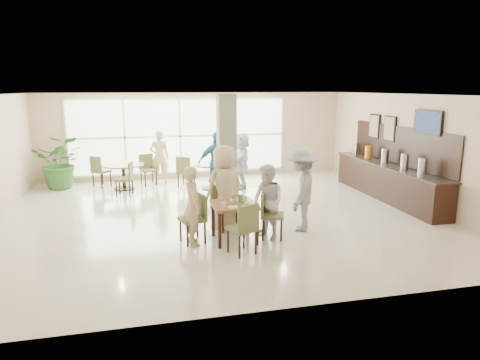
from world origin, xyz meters
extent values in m
plane|color=beige|center=(0.00, 0.00, 0.00)|extent=(10.00, 10.00, 0.00)
plane|color=white|center=(0.00, 0.00, 2.80)|extent=(10.00, 10.00, 0.00)
plane|color=beige|center=(0.00, 4.50, 1.40)|extent=(10.00, 0.00, 10.00)
plane|color=beige|center=(0.00, -4.50, 1.40)|extent=(10.00, 0.00, 10.00)
plane|color=beige|center=(5.00, 0.00, 1.40)|extent=(0.00, 9.00, 9.00)
plane|color=silver|center=(-0.50, 4.47, 1.40)|extent=(7.00, 0.00, 7.00)
cube|color=#636747|center=(0.40, 1.20, 1.40)|extent=(0.45, 0.45, 2.80)
cube|color=brown|center=(-0.04, -1.72, 0.72)|extent=(0.86, 0.86, 0.05)
cube|color=black|center=(-0.40, -2.09, 0.35)|extent=(0.06, 0.06, 0.70)
cube|color=black|center=(0.33, -2.09, 0.35)|extent=(0.06, 0.06, 0.70)
cube|color=black|center=(-0.40, -1.36, 0.35)|extent=(0.06, 0.06, 0.70)
cube|color=black|center=(0.33, -1.36, 0.35)|extent=(0.06, 0.06, 0.70)
cylinder|color=brown|center=(-2.30, 3.28, 0.73)|extent=(1.21, 1.21, 0.04)
cylinder|color=black|center=(-2.30, 3.28, 0.35)|extent=(0.10, 0.10, 0.71)
cylinder|color=black|center=(-2.30, 3.28, 0.01)|extent=(0.60, 0.60, 0.03)
cylinder|color=brown|center=(0.25, 2.77, 0.73)|extent=(1.06, 1.06, 0.04)
cylinder|color=black|center=(0.25, 2.77, 0.35)|extent=(0.10, 0.10, 0.71)
cylinder|color=black|center=(0.25, 2.77, 0.01)|extent=(0.60, 0.60, 0.03)
cylinder|color=white|center=(0.22, -1.55, 0.80)|extent=(0.08, 0.08, 0.10)
cylinder|color=white|center=(-0.29, -1.93, 0.80)|extent=(0.08, 0.08, 0.10)
cylinder|color=white|center=(0.15, -2.00, 0.80)|extent=(0.08, 0.08, 0.10)
cylinder|color=white|center=(-0.13, -1.99, 0.76)|extent=(0.20, 0.20, 0.01)
cylinder|color=white|center=(0.02, -1.51, 0.76)|extent=(0.20, 0.20, 0.01)
cylinder|color=white|center=(0.27, -1.77, 0.76)|extent=(0.20, 0.20, 0.01)
cylinder|color=#99B27F|center=(-0.04, -1.72, 0.81)|extent=(0.07, 0.07, 0.12)
sphere|color=orange|center=(-0.01, -1.72, 0.92)|extent=(0.07, 0.07, 0.07)
sphere|color=orange|center=(-0.05, -1.70, 0.92)|extent=(0.07, 0.07, 0.07)
sphere|color=orange|center=(-0.05, -1.75, 0.92)|extent=(0.07, 0.07, 0.07)
cube|color=green|center=(0.11, -1.62, 0.82)|extent=(0.10, 0.04, 0.15)
cube|color=black|center=(4.68, 0.50, 0.45)|extent=(0.60, 4.60, 0.90)
cube|color=black|center=(4.68, 0.50, 0.92)|extent=(0.64, 4.70, 0.04)
cube|color=black|center=(4.97, 0.50, 1.45)|extent=(0.04, 4.60, 1.00)
cylinder|color=silver|center=(4.68, -0.90, 1.14)|extent=(0.20, 0.20, 0.40)
cylinder|color=silver|center=(4.68, -0.20, 1.14)|extent=(0.20, 0.20, 0.40)
cylinder|color=silver|center=(4.68, 0.70, 1.14)|extent=(0.20, 0.20, 0.40)
cylinder|color=orange|center=(4.68, 1.60, 1.12)|extent=(0.18, 0.18, 0.36)
cube|color=silver|center=(4.68, 2.30, 1.12)|extent=(0.18, 0.30, 0.36)
cube|color=black|center=(4.94, -0.60, 2.15)|extent=(0.06, 1.00, 0.58)
cube|color=#7F99CC|center=(4.92, -0.60, 2.15)|extent=(0.01, 0.92, 0.50)
cube|color=black|center=(4.95, 1.00, 1.85)|extent=(0.04, 0.55, 0.70)
cube|color=brown|center=(4.92, 1.00, 1.85)|extent=(0.01, 0.47, 0.62)
cube|color=black|center=(4.95, 1.80, 1.85)|extent=(0.04, 0.55, 0.70)
cube|color=brown|center=(4.92, 1.80, 1.85)|extent=(0.01, 0.47, 0.62)
imported|color=#306D2B|center=(-4.11, 3.83, 0.80)|extent=(1.52, 1.52, 1.59)
imported|color=#CCB288|center=(-0.85, -1.73, 0.76)|extent=(0.42, 0.59, 1.53)
imported|color=#CCB288|center=(-0.07, -0.95, 0.90)|extent=(1.00, 0.77, 1.81)
imported|color=white|center=(0.64, -1.72, 0.75)|extent=(0.78, 0.88, 1.49)
imported|color=gray|center=(1.48, -1.40, 0.87)|extent=(1.13, 1.30, 1.75)
imported|color=teal|center=(0.28, 1.99, 0.89)|extent=(1.08, 0.66, 1.79)
imported|color=white|center=(1.14, 2.67, 0.83)|extent=(1.03, 1.65, 1.65)
imported|color=#CCB288|center=(-1.21, 3.84, 0.84)|extent=(0.62, 0.42, 1.67)
camera|label=1|loc=(-1.74, -9.56, 2.97)|focal=32.00mm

